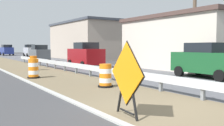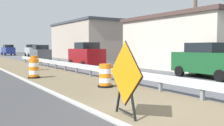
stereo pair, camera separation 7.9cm
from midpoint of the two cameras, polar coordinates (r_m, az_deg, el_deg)
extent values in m
plane|color=#3D3D3F|center=(7.34, 7.99, -10.80)|extent=(160.00, 160.00, 0.00)
cube|color=#706047|center=(7.86, 12.38, -9.87)|extent=(3.96, 120.00, 0.01)
cube|color=#ADADA8|center=(6.60, -0.84, -12.40)|extent=(0.20, 120.00, 0.11)
cube|color=silver|center=(10.56, 10.32, -3.35)|extent=(0.08, 47.47, 0.32)
cube|color=slate|center=(9.26, 19.42, -5.73)|extent=(0.12, 0.12, 0.70)
cube|color=slate|center=(10.64, 10.62, -4.38)|extent=(0.12, 0.12, 0.70)
cube|color=slate|center=(12.22, 3.99, -3.29)|extent=(0.12, 0.12, 0.70)
cube|color=slate|center=(13.92, -1.07, -2.43)|extent=(0.12, 0.12, 0.70)
cube|color=slate|center=(15.71, -4.99, -1.74)|extent=(0.12, 0.12, 0.70)
cube|color=slate|center=(17.56, -8.10, -1.19)|extent=(0.12, 0.12, 0.70)
cube|color=slate|center=(19.46, -10.61, -0.75)|extent=(0.12, 0.12, 0.70)
cube|color=slate|center=(21.38, -12.67, -0.38)|extent=(0.12, 0.12, 0.70)
cube|color=slate|center=(23.33, -14.39, -0.07)|extent=(0.12, 0.12, 0.70)
cube|color=slate|center=(25.30, -15.84, 0.18)|extent=(0.12, 0.12, 0.70)
cube|color=slate|center=(27.28, -17.08, 0.41)|extent=(0.12, 0.12, 0.70)
cube|color=slate|center=(29.27, -18.15, 0.60)|extent=(0.12, 0.12, 0.70)
cube|color=slate|center=(31.27, -19.09, 0.76)|extent=(0.12, 0.12, 0.70)
cube|color=black|center=(6.47, 4.52, -8.00)|extent=(0.09, 0.39, 1.06)
cube|color=black|center=(7.07, 1.62, -6.99)|extent=(0.09, 0.39, 1.06)
cube|color=black|center=(6.86, 2.99, -10.78)|extent=(0.12, 0.72, 0.04)
cube|color=orange|center=(6.67, 2.87, -2.35)|extent=(0.21, 1.61, 1.62)
cube|color=black|center=(6.68, 3.00, -2.34)|extent=(0.21, 1.71, 1.72)
cylinder|color=orange|center=(11.61, -1.66, -4.87)|extent=(0.55, 0.55, 0.21)
cylinder|color=white|center=(11.58, -1.67, -3.84)|extent=(0.55, 0.55, 0.21)
cylinder|color=orange|center=(11.56, -1.67, -2.81)|extent=(0.55, 0.55, 0.21)
cylinder|color=white|center=(11.54, -1.67, -1.77)|extent=(0.55, 0.55, 0.21)
cylinder|color=orange|center=(11.52, -1.67, -0.73)|extent=(0.55, 0.55, 0.21)
cylinder|color=black|center=(11.62, -1.66, -5.19)|extent=(0.69, 0.69, 0.08)
cylinder|color=orange|center=(15.59, -17.22, -2.82)|extent=(0.57, 0.57, 0.22)
cylinder|color=white|center=(15.57, -17.23, -2.00)|extent=(0.57, 0.57, 0.22)
cylinder|color=orange|center=(15.55, -17.25, -1.17)|extent=(0.57, 0.57, 0.22)
cylinder|color=white|center=(15.53, -17.27, -0.35)|extent=(0.57, 0.57, 0.22)
cylinder|color=orange|center=(15.52, -17.28, 0.48)|extent=(0.57, 0.57, 0.22)
cylinder|color=black|center=(15.60, -17.21, -3.08)|extent=(0.71, 0.71, 0.08)
cylinder|color=orange|center=(20.72, -17.20, -1.25)|extent=(0.54, 0.54, 0.22)
cylinder|color=white|center=(20.70, -17.21, -0.63)|extent=(0.54, 0.54, 0.22)
cylinder|color=orange|center=(20.68, -17.22, -0.01)|extent=(0.54, 0.54, 0.22)
cylinder|color=white|center=(20.67, -17.24, 0.60)|extent=(0.54, 0.54, 0.22)
cylinder|color=orange|center=(20.66, -17.25, 1.22)|extent=(0.54, 0.54, 0.22)
cylinder|color=black|center=(20.72, -17.20, -1.44)|extent=(0.67, 0.67, 0.08)
cube|color=#4C5156|center=(33.49, -16.01, 1.95)|extent=(1.86, 4.18, 1.16)
cube|color=black|center=(33.31, -15.97, 3.42)|extent=(1.61, 1.95, 0.56)
cylinder|color=black|center=(34.63, -17.94, 1.00)|extent=(0.24, 0.65, 0.64)
cylinder|color=black|center=(35.04, -15.19, 1.08)|extent=(0.24, 0.65, 0.64)
cylinder|color=black|center=(31.98, -16.87, 0.82)|extent=(0.24, 0.65, 0.64)
cylinder|color=black|center=(32.43, -13.92, 0.90)|extent=(0.24, 0.65, 0.64)
cube|color=silver|center=(50.97, -17.83, 2.56)|extent=(1.79, 4.13, 1.34)
cube|color=black|center=(51.13, -17.89, 3.63)|extent=(1.57, 1.92, 0.56)
cylinder|color=black|center=(49.89, -16.50, 1.80)|extent=(0.23, 0.64, 0.64)
cylinder|color=black|center=(49.48, -18.41, 1.74)|extent=(0.23, 0.64, 0.64)
cylinder|color=black|center=(52.50, -17.25, 1.87)|extent=(0.23, 0.64, 0.64)
cylinder|color=black|center=(52.12, -19.07, 1.82)|extent=(0.23, 0.64, 0.64)
cube|color=navy|center=(57.81, -22.48, 2.57)|extent=(2.06, 4.54, 1.34)
cube|color=black|center=(57.63, -22.47, 3.52)|extent=(1.78, 2.12, 0.56)
cylinder|color=black|center=(59.08, -23.67, 1.91)|extent=(0.25, 0.65, 0.64)
cylinder|color=black|center=(59.47, -21.88, 1.96)|extent=(0.25, 0.65, 0.64)
cylinder|color=black|center=(56.19, -23.09, 1.85)|extent=(0.25, 0.65, 0.64)
cylinder|color=black|center=(56.60, -21.22, 1.90)|extent=(0.25, 0.65, 0.64)
cube|color=#195128|center=(15.88, 20.53, 0.12)|extent=(1.86, 4.34, 1.18)
cube|color=black|center=(15.96, 20.12, 3.27)|extent=(1.64, 2.01, 0.56)
cylinder|color=black|center=(14.37, 22.74, -2.64)|extent=(0.23, 0.64, 0.64)
cylinder|color=black|center=(17.51, 18.64, -1.47)|extent=(0.23, 0.64, 0.64)
cylinder|color=black|center=(16.19, 14.58, -1.79)|extent=(0.23, 0.64, 0.64)
cube|color=maroon|center=(22.66, -6.08, 1.50)|extent=(1.89, 4.35, 1.32)
cube|color=black|center=(22.49, -5.92, 3.88)|extent=(1.63, 2.03, 0.56)
cylinder|color=black|center=(23.67, -9.40, -0.03)|extent=(0.24, 0.65, 0.64)
cylinder|color=black|center=(24.34, -5.58, 0.11)|extent=(0.24, 0.65, 0.64)
cylinder|color=black|center=(21.05, -6.63, -0.46)|extent=(0.24, 0.65, 0.64)
cylinder|color=black|center=(21.81, -2.46, -0.30)|extent=(0.24, 0.65, 0.64)
cube|color=beige|center=(23.27, 18.29, 3.99)|extent=(8.76, 10.01, 4.06)
cube|color=#4C3833|center=(23.39, 18.40, 9.34)|extent=(9.11, 10.42, 0.30)
cube|color=#AD9E8E|center=(39.38, -4.97, 4.80)|extent=(7.81, 13.77, 5.22)
cube|color=#3D424C|center=(39.53, -5.00, 8.80)|extent=(8.12, 14.32, 0.30)
cylinder|color=brown|center=(18.56, 17.80, 9.90)|extent=(0.24, 0.24, 7.80)
camera|label=1|loc=(0.04, -90.18, -0.01)|focal=40.99mm
camera|label=2|loc=(0.04, 89.82, 0.01)|focal=40.99mm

